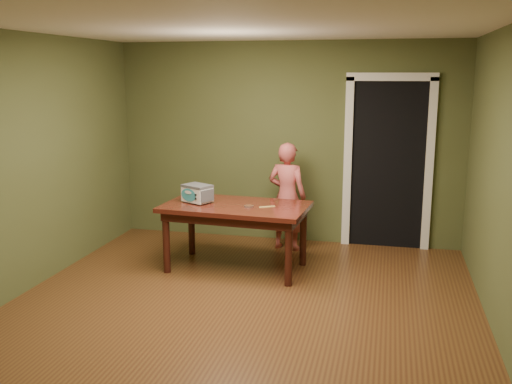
{
  "coord_description": "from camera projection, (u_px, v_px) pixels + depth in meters",
  "views": [
    {
      "loc": [
        1.31,
        -4.79,
        2.2
      ],
      "look_at": [
        -0.06,
        1.0,
        0.95
      ],
      "focal_mm": 40.0,
      "sensor_mm": 36.0,
      "label": 1
    }
  ],
  "objects": [
    {
      "name": "room_shell",
      "position": [
        236.0,
        130.0,
        4.96
      ],
      "size": [
        4.52,
        5.02,
        2.61
      ],
      "color": "#49532C",
      "rests_on": "ground"
    },
    {
      "name": "dining_table",
      "position": [
        236.0,
        213.0,
        6.4
      ],
      "size": [
        1.66,
        1.01,
        0.75
      ],
      "rotation": [
        0.0,
        0.0,
        -0.07
      ],
      "color": "#3D140D",
      "rests_on": "floor"
    },
    {
      "name": "baking_pan",
      "position": [
        249.0,
        206.0,
        6.26
      ],
      "size": [
        0.1,
        0.1,
        0.02
      ],
      "color": "silver",
      "rests_on": "dining_table"
    },
    {
      "name": "child",
      "position": [
        287.0,
        196.0,
        7.14
      ],
      "size": [
        0.55,
        0.42,
        1.36
      ],
      "primitive_type": "imported",
      "rotation": [
        0.0,
        0.0,
        2.94
      ],
      "color": "#C65351",
      "rests_on": "floor"
    },
    {
      "name": "doorway",
      "position": [
        388.0,
        162.0,
        7.45
      ],
      "size": [
        1.1,
        0.66,
        2.25
      ],
      "color": "black",
      "rests_on": "ground"
    },
    {
      "name": "floor",
      "position": [
        237.0,
        313.0,
        5.31
      ],
      "size": [
        5.0,
        5.0,
        0.0
      ],
      "primitive_type": "plane",
      "color": "brown",
      "rests_on": "ground"
    },
    {
      "name": "toy_oven",
      "position": [
        197.0,
        193.0,
        6.47
      ],
      "size": [
        0.39,
        0.34,
        0.21
      ],
      "rotation": [
        0.0,
        0.0,
        -0.47
      ],
      "color": "#4C4F54",
      "rests_on": "dining_table"
    },
    {
      "name": "spatula",
      "position": [
        267.0,
        207.0,
        6.26
      ],
      "size": [
        0.17,
        0.11,
        0.01
      ],
      "primitive_type": "cube",
      "rotation": [
        0.0,
        0.0,
        0.53
      ],
      "color": "#EBD266",
      "rests_on": "dining_table"
    }
  ]
}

